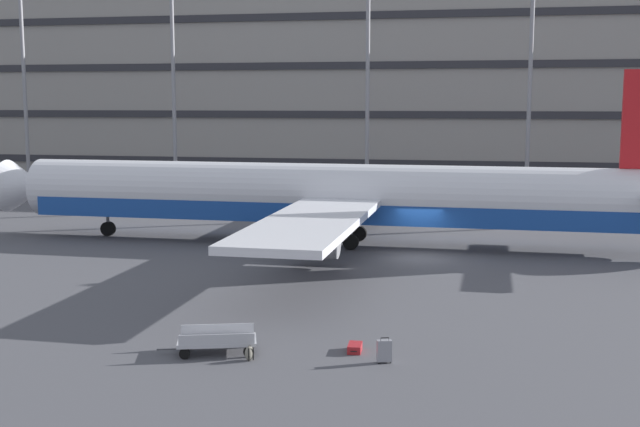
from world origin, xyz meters
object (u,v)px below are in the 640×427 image
suitcase_teal (355,348)px  baggage_cart (217,341)px  airliner (337,197)px  suitcase_upright (384,351)px  backpack_scuffed (249,354)px

suitcase_teal → baggage_cart: 4.63m
airliner → baggage_cart: airliner is taller
suitcase_teal → baggage_cart: (-4.50, -1.04, 0.29)m
baggage_cart → suitcase_teal: bearing=13.0°
airliner → baggage_cart: size_ratio=12.85×
suitcase_upright → backpack_scuffed: size_ratio=1.59×
suitcase_upright → baggage_cart: suitcase_upright is taller
suitcase_teal → suitcase_upright: suitcase_upright is taller
suitcase_teal → baggage_cart: bearing=-167.0°
airliner → suitcase_upright: size_ratio=50.11×
airliner → suitcase_teal: size_ratio=51.73×
suitcase_upright → baggage_cart: 5.60m
airliner → suitcase_teal: airliner is taller
suitcase_teal → suitcase_upright: (1.10, -0.97, 0.27)m
suitcase_upright → baggage_cart: bearing=-179.3°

